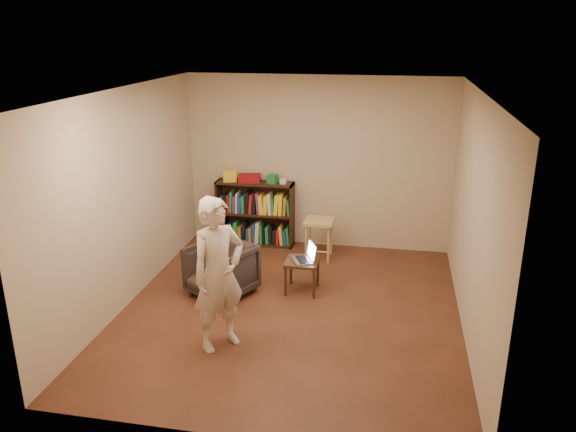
% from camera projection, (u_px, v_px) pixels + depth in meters
% --- Properties ---
extents(floor, '(4.50, 4.50, 0.00)m').
position_uv_depth(floor, '(290.00, 311.00, 6.77)').
color(floor, '#422515').
rests_on(floor, ground).
extents(ceiling, '(4.50, 4.50, 0.00)m').
position_uv_depth(ceiling, '(290.00, 92.00, 5.93)').
color(ceiling, silver).
rests_on(ceiling, wall_back).
extents(wall_back, '(4.00, 0.00, 4.00)m').
position_uv_depth(wall_back, '(318.00, 163.00, 8.44)').
color(wall_back, '#C0AB91').
rests_on(wall_back, floor).
extents(wall_left, '(0.00, 4.50, 4.50)m').
position_uv_depth(wall_left, '(126.00, 199.00, 6.71)').
color(wall_left, '#C0AB91').
rests_on(wall_left, floor).
extents(wall_right, '(0.00, 4.50, 4.50)m').
position_uv_depth(wall_right, '(474.00, 219.00, 5.99)').
color(wall_right, '#C0AB91').
rests_on(wall_right, floor).
extents(bookshelf, '(1.20, 0.30, 1.00)m').
position_uv_depth(bookshelf, '(255.00, 217.00, 8.74)').
color(bookshelf, black).
rests_on(bookshelf, floor).
extents(box_yellow, '(0.23, 0.19, 0.16)m').
position_uv_depth(box_yellow, '(230.00, 176.00, 8.58)').
color(box_yellow, yellow).
rests_on(box_yellow, bookshelf).
extents(red_cloth, '(0.36, 0.29, 0.11)m').
position_uv_depth(red_cloth, '(250.00, 178.00, 8.56)').
color(red_cloth, maroon).
rests_on(red_cloth, bookshelf).
extents(box_green, '(0.17, 0.17, 0.14)m').
position_uv_depth(box_green, '(273.00, 179.00, 8.47)').
color(box_green, '#217D3C').
rests_on(box_green, bookshelf).
extents(box_white, '(0.09, 0.09, 0.07)m').
position_uv_depth(box_white, '(283.00, 181.00, 8.45)').
color(box_white, silver).
rests_on(box_white, bookshelf).
extents(stool, '(0.41, 0.41, 0.59)m').
position_uv_depth(stool, '(319.00, 227.00, 8.16)').
color(stool, tan).
rests_on(stool, floor).
extents(armchair, '(0.97, 0.98, 0.67)m').
position_uv_depth(armchair, '(221.00, 270.00, 7.09)').
color(armchair, '#322921').
rests_on(armchair, floor).
extents(side_table, '(0.42, 0.42, 0.43)m').
position_uv_depth(side_table, '(302.00, 266.00, 7.17)').
color(side_table, black).
rests_on(side_table, floor).
extents(laptop, '(0.37, 0.39, 0.24)m').
position_uv_depth(laptop, '(306.00, 256.00, 7.13)').
color(laptop, '#A9A9AD').
rests_on(laptop, side_table).
extents(person, '(0.69, 0.72, 1.66)m').
position_uv_depth(person, '(218.00, 274.00, 5.78)').
color(person, beige).
rests_on(person, floor).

